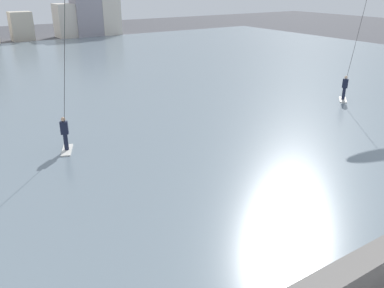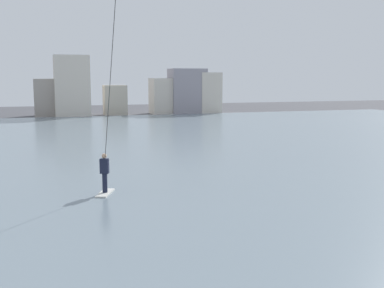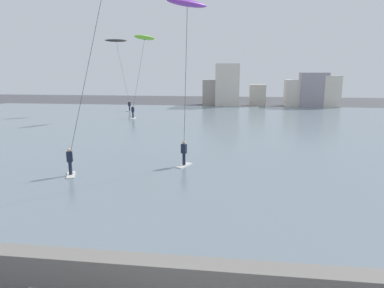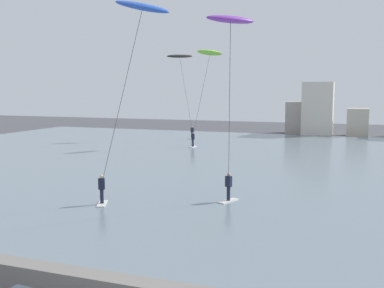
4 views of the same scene
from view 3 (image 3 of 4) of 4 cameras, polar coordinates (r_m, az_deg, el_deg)
name	(u,v)px [view 3 (image 3 of 4)]	position (r m, az deg, el deg)	size (l,w,h in m)	color
seawall_barrier	(177,279)	(10.42, -2.41, -21.05)	(60.00, 0.70, 1.06)	slate
water_bay	(222,132)	(35.87, 4.94, 1.99)	(84.00, 52.00, 0.10)	slate
far_shore_buildings	(271,90)	(63.39, 12.79, 8.58)	(23.32, 4.77, 7.34)	#A89E93
kitesurfer_purple	(187,26)	(20.60, -0.85, 18.62)	(2.51, 3.79, 9.92)	silver
kitesurfer_black	(117,46)	(53.93, -12.06, 15.25)	(3.88, 3.01, 10.67)	silver
kitesurfer_blue	(99,8)	(20.78, -14.86, 20.59)	(4.43, 1.62, 10.99)	silver
kitesurfer_lime	(144,44)	(46.65, -7.87, 15.83)	(3.05, 3.93, 10.58)	silver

